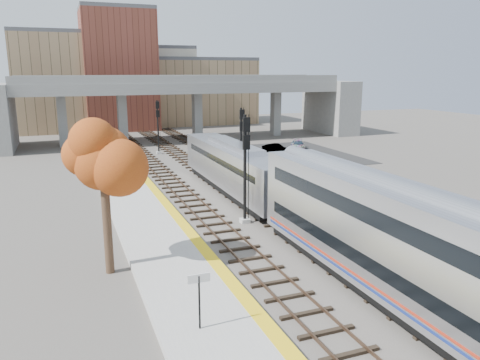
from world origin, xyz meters
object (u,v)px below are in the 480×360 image
object	(u,v)px
locomotive	(234,167)
signal_mast_mid	(241,146)
car_b	(276,149)
coach	(433,261)
car_c	(298,145)
signal_mast_far	(158,128)
car_a	(297,157)
tree	(102,156)
signal_mast_near	(245,170)

from	to	relation	value
locomotive	signal_mast_mid	size ratio (longest dim) A/B	2.77
locomotive	car_b	world-z (taller)	locomotive
signal_mast_mid	coach	bearing A→B (deg)	-94.38
car_b	car_c	xyz separation A→B (m)	(4.06, 1.80, -0.01)
locomotive	car_c	xyz separation A→B (m)	(15.61, 17.99, -1.65)
signal_mast_far	car_b	size ratio (longest dim) A/B	1.82
locomotive	car_c	size ratio (longest dim) A/B	4.69
coach	car_c	distance (m)	43.55
coach	car_c	xyz separation A→B (m)	(15.61, 40.60, -2.17)
coach	signal_mast_mid	xyz separation A→B (m)	(2.00, 26.10, 0.59)
car_a	car_c	distance (m)	9.02
tree	car_c	bearing A→B (deg)	48.53
coach	tree	size ratio (longest dim) A/B	3.05
signal_mast_mid	car_a	world-z (taller)	signal_mast_mid
car_a	car_c	xyz separation A→B (m)	(4.34, 7.91, 0.02)
coach	signal_mast_near	bearing A→B (deg)	98.07
locomotive	signal_mast_far	xyz separation A→B (m)	(-2.10, 21.28, 0.93)
coach	signal_mast_near	xyz separation A→B (m)	(-2.10, 14.82, 0.91)
locomotive	car_b	xyz separation A→B (m)	(11.55, 16.19, -1.64)
locomotive	coach	bearing A→B (deg)	-90.00
locomotive	coach	size ratio (longest dim) A/B	0.76
signal_mast_mid	locomotive	bearing A→B (deg)	-119.76
signal_mast_mid	car_c	bearing A→B (deg)	46.80
coach	car_a	xyz separation A→B (m)	(11.27, 32.69, -2.19)
signal_mast_far	car_c	world-z (taller)	signal_mast_far
coach	locomotive	bearing A→B (deg)	90.00
coach	signal_mast_mid	world-z (taller)	signal_mast_mid
tree	locomotive	bearing A→B (deg)	47.80
signal_mast_near	car_c	distance (m)	31.42
signal_mast_mid	car_b	bearing A→B (deg)	53.06
car_a	signal_mast_far	bearing A→B (deg)	117.56
signal_mast_far	car_c	size ratio (longest dim) A/B	1.63
signal_mast_mid	car_a	xyz separation A→B (m)	(9.27, 6.58, -2.78)
tree	car_b	bearing A→B (deg)	51.40
coach	signal_mast_far	world-z (taller)	signal_mast_far
locomotive	coach	xyz separation A→B (m)	(-0.00, -22.61, 0.52)
signal_mast_far	signal_mast_near	bearing A→B (deg)	-90.00
car_c	coach	bearing A→B (deg)	-87.73
signal_mast_far	car_c	distance (m)	18.19
car_c	signal_mast_far	bearing A→B (deg)	-167.21
signal_mast_near	signal_mast_mid	xyz separation A→B (m)	(4.10, 11.28, -0.32)
signal_mast_near	locomotive	bearing A→B (deg)	74.91
coach	car_b	bearing A→B (deg)	73.43
coach	car_a	size ratio (longest dim) A/B	7.51
coach	car_a	bearing A→B (deg)	70.97
locomotive	signal_mast_far	size ratio (longest dim) A/B	2.87
signal_mast_near	signal_mast_far	distance (m)	29.07
tree	car_b	world-z (taller)	tree
coach	signal_mast_far	size ratio (longest dim) A/B	3.77
signal_mast_far	car_b	bearing A→B (deg)	-20.43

